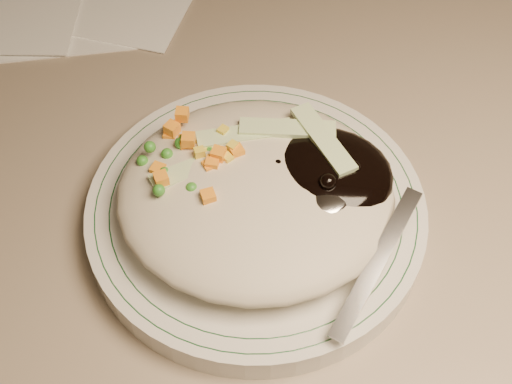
{
  "coord_description": "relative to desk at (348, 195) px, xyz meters",
  "views": [
    {
      "loc": [
        -0.07,
        0.9,
        1.17
      ],
      "look_at": [
        -0.09,
        1.2,
        0.78
      ],
      "focal_mm": 50.0,
      "sensor_mm": 36.0,
      "label": 1
    }
  ],
  "objects": [
    {
      "name": "desk",
      "position": [
        0.0,
        0.0,
        0.0
      ],
      "size": [
        1.4,
        0.7,
        0.74
      ],
      "color": "gray",
      "rests_on": "ground"
    },
    {
      "name": "plate",
      "position": [
        -0.09,
        -0.18,
        0.21
      ],
      "size": [
        0.24,
        0.24,
        0.02
      ],
      "primitive_type": "cylinder",
      "color": "silver",
      "rests_on": "desk"
    },
    {
      "name": "plate_rim",
      "position": [
        -0.09,
        -0.18,
        0.22
      ],
      "size": [
        0.23,
        0.23,
        0.0
      ],
      "color": "#144723",
      "rests_on": "plate"
    },
    {
      "name": "meal",
      "position": [
        -0.09,
        -0.18,
        0.24
      ],
      "size": [
        0.21,
        0.19,
        0.05
      ],
      "color": "#B6AE94",
      "rests_on": "plate"
    }
  ]
}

